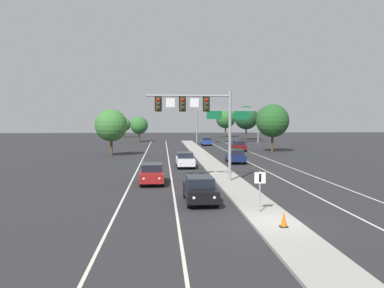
% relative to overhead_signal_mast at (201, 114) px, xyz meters
% --- Properties ---
extents(ground_plane, '(260.00, 260.00, 0.00)m').
position_rel_overhead_signal_mast_xyz_m(ground_plane, '(2.42, -13.17, -5.48)').
color(ground_plane, '#28282B').
extents(median_island, '(2.40, 110.00, 0.15)m').
position_rel_overhead_signal_mast_xyz_m(median_island, '(2.42, 4.83, -5.40)').
color(median_island, '#9E9B93').
rests_on(median_island, ground).
extents(lane_stripe_oncoming_center, '(0.14, 100.00, 0.01)m').
position_rel_overhead_signal_mast_xyz_m(lane_stripe_oncoming_center, '(-2.28, 11.83, -5.48)').
color(lane_stripe_oncoming_center, silver).
rests_on(lane_stripe_oncoming_center, ground).
extents(lane_stripe_receding_center, '(0.14, 100.00, 0.01)m').
position_rel_overhead_signal_mast_xyz_m(lane_stripe_receding_center, '(7.12, 11.83, -5.48)').
color(lane_stripe_receding_center, silver).
rests_on(lane_stripe_receding_center, ground).
extents(edge_stripe_left, '(0.14, 100.00, 0.01)m').
position_rel_overhead_signal_mast_xyz_m(edge_stripe_left, '(-5.58, 11.83, -5.48)').
color(edge_stripe_left, silver).
rests_on(edge_stripe_left, ground).
extents(edge_stripe_right, '(0.14, 100.00, 0.01)m').
position_rel_overhead_signal_mast_xyz_m(edge_stripe_right, '(10.42, 11.83, -5.48)').
color(edge_stripe_right, silver).
rests_on(edge_stripe_right, ground).
extents(overhead_signal_mast, '(6.79, 0.44, 7.20)m').
position_rel_overhead_signal_mast_xyz_m(overhead_signal_mast, '(0.00, 0.00, 0.00)').
color(overhead_signal_mast, gray).
rests_on(overhead_signal_mast, median_island).
extents(median_sign_post, '(0.60, 0.10, 2.20)m').
position_rel_overhead_signal_mast_xyz_m(median_sign_post, '(2.13, -11.12, -3.89)').
color(median_sign_post, gray).
rests_on(median_sign_post, median_island).
extents(car_oncoming_black, '(1.89, 4.50, 1.58)m').
position_rel_overhead_signal_mast_xyz_m(car_oncoming_black, '(-0.76, -7.69, -4.66)').
color(car_oncoming_black, black).
rests_on(car_oncoming_black, ground).
extents(car_oncoming_red, '(1.88, 4.50, 1.58)m').
position_rel_overhead_signal_mast_xyz_m(car_oncoming_red, '(-3.88, -0.22, -4.66)').
color(car_oncoming_red, maroon).
rests_on(car_oncoming_red, ground).
extents(car_oncoming_white, '(1.85, 4.48, 1.58)m').
position_rel_overhead_signal_mast_xyz_m(car_oncoming_white, '(-0.66, 10.34, -4.66)').
color(car_oncoming_white, silver).
rests_on(car_oncoming_white, ground).
extents(car_receding_navy, '(1.85, 4.48, 1.58)m').
position_rel_overhead_signal_mast_xyz_m(car_receding_navy, '(5.40, 14.18, -4.66)').
color(car_receding_navy, '#141E4C').
rests_on(car_receding_navy, ground).
extents(car_receding_darkred, '(1.87, 4.49, 1.58)m').
position_rel_overhead_signal_mast_xyz_m(car_receding_darkred, '(9.08, 31.69, -4.66)').
color(car_receding_darkred, '#5B0F14').
rests_on(car_receding_darkred, ground).
extents(car_receding_blue, '(1.89, 4.50, 1.58)m').
position_rel_overhead_signal_mast_xyz_m(car_receding_blue, '(5.36, 45.43, -4.66)').
color(car_receding_blue, navy).
rests_on(car_receding_blue, ground).
extents(traffic_cone_median_nose, '(0.36, 0.36, 0.74)m').
position_rel_overhead_signal_mast_xyz_m(traffic_cone_median_nose, '(2.53, -14.15, -4.97)').
color(traffic_cone_median_nose, black).
rests_on(traffic_cone_median_nose, median_island).
extents(highway_sign_gantry, '(13.28, 0.42, 7.50)m').
position_rel_overhead_signal_mast_xyz_m(highway_sign_gantry, '(10.62, 52.20, 0.68)').
color(highway_sign_gantry, gray).
rests_on(highway_sign_gantry, ground).
extents(tree_far_right_b, '(5.68, 5.68, 8.22)m').
position_rel_overhead_signal_mast_xyz_m(tree_far_right_b, '(17.06, 64.30, -0.11)').
color(tree_far_right_b, '#4C3823').
rests_on(tree_far_right_b, ground).
extents(tree_far_left_b, '(4.47, 4.47, 6.47)m').
position_rel_overhead_signal_mast_xyz_m(tree_far_left_b, '(-10.11, 24.53, -1.26)').
color(tree_far_left_b, '#4C3823').
rests_on(tree_far_left_b, ground).
extents(tree_far_right_c, '(5.45, 5.45, 7.88)m').
position_rel_overhead_signal_mast_xyz_m(tree_far_right_c, '(14.61, 80.69, -0.33)').
color(tree_far_right_c, '#4C3823').
rests_on(tree_far_right_c, ground).
extents(tree_far_right_a, '(5.09, 5.09, 7.37)m').
position_rel_overhead_signal_mast_xyz_m(tree_far_right_a, '(13.90, 29.33, -0.67)').
color(tree_far_right_a, '#4C3823').
rests_on(tree_far_right_a, ground).
extents(tree_far_left_a, '(3.88, 3.88, 5.61)m').
position_rel_overhead_signal_mast_xyz_m(tree_far_left_a, '(-8.18, 57.98, -1.82)').
color(tree_far_left_a, '#4C3823').
rests_on(tree_far_left_a, ground).
extents(tree_far_left_c, '(3.74, 3.74, 5.41)m').
position_rel_overhead_signal_mast_xyz_m(tree_far_left_c, '(-13.59, 80.13, -1.95)').
color(tree_far_left_c, '#4C3823').
rests_on(tree_far_left_c, ground).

